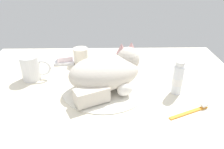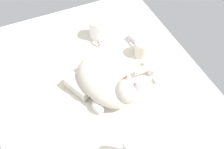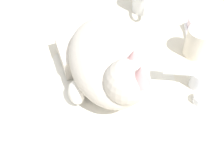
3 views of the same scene
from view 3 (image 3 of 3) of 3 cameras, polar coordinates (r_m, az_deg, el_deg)
ground_plane at (r=62.65cm, az=-0.80°, el=-1.87°), size 110.00×82.50×3.00cm
sink_basin at (r=61.19cm, az=-0.82°, el=-0.74°), size 31.84×31.84×0.81cm
faucet at (r=61.03cm, az=17.69°, el=-0.61°), size 12.23×10.25×6.34cm
cat at (r=55.45cm, az=-0.86°, el=2.84°), size 30.47×27.07×15.08cm
rinse_cup at (r=68.51cm, az=18.70°, el=6.78°), size 6.60×6.60×7.60cm
soap_dish at (r=76.51cm, az=18.46°, el=8.69°), size 9.00×6.40×1.20cm
soap_bar at (r=75.47cm, az=18.78°, el=9.69°), size 7.69×5.68×2.26cm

